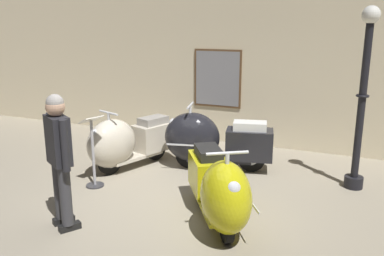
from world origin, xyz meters
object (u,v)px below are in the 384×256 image
Objects in this scene: scooter_1 at (209,140)px; lamppost at (362,99)px; info_stanchion at (93,157)px; scooter_2 at (220,190)px; visitor_0 at (59,153)px; scooter_0 at (125,142)px.

lamppost reaches higher than scooter_1.
scooter_1 is at bearing 46.88° from info_stanchion.
lamppost is (1.48, 2.02, 0.89)m from scooter_2.
scooter_1 is at bearing 171.14° from scooter_2.
visitor_0 reaches higher than scooter_2.
scooter_1 reaches higher than scooter_2.
info_stanchion is (-3.71, -1.54, -0.91)m from lamppost.
visitor_0 is at bearing -69.59° from info_stanchion.
scooter_2 is 2.28m from info_stanchion.
scooter_1 is 2.86m from visitor_0.
info_stanchion reaches higher than scooter_2.
info_stanchion is at bearing 17.75° from scooter_0.
visitor_0 is (-1.77, -0.76, 0.47)m from scooter_2.
scooter_2 is at bearing 78.48° from scooter_0.
visitor_0 is at bearing 58.00° from scooter_1.
lamppost is 1.61× the size of visitor_0.
visitor_0 is 1.41m from info_stanchion.
scooter_1 is 2.51m from lamppost.
info_stanchion is at bearing 51.63° from visitor_0.
scooter_1 is 1.71× the size of info_stanchion.
info_stanchion is (-2.23, 0.48, -0.03)m from scooter_2.
info_stanchion is (-0.03, -0.86, -0.02)m from scooter_0.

